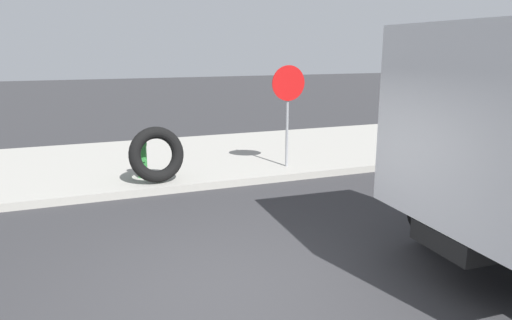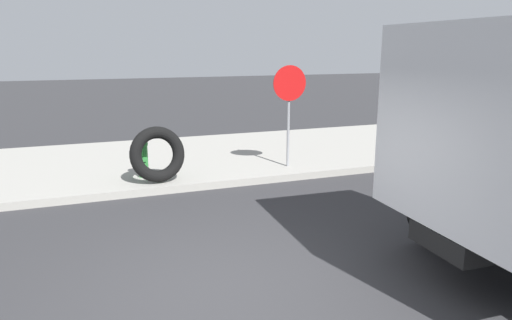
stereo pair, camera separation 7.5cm
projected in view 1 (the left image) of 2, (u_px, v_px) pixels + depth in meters
name	position (u px, v px, depth m)	size (l,w,h in m)	color
ground_plane	(221.00, 295.00, 5.38)	(80.00, 80.00, 0.00)	#2D2D30
sidewalk_curb	(141.00, 162.00, 11.26)	(36.00, 5.00, 0.15)	#99968E
fire_hydrant	(142.00, 157.00, 9.60)	(0.22, 0.51, 0.81)	#2D8438
loose_tire	(157.00, 155.00, 9.21)	(1.09, 1.09, 0.23)	black
stop_sign	(288.00, 97.00, 10.23)	(0.76, 0.08, 2.22)	gray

